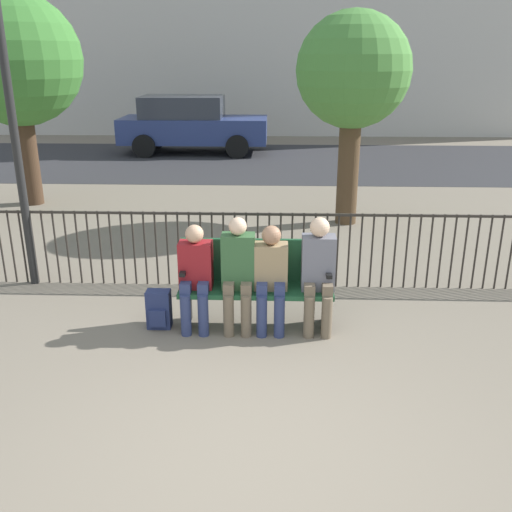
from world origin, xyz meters
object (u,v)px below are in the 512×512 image
at_px(seated_person_0, 195,272).
at_px(seated_person_3, 318,269).
at_px(parked_car_0, 191,124).
at_px(seated_person_2, 271,273).
at_px(lamp_post, 6,75).
at_px(tree_1, 353,74).
at_px(backpack, 159,310).
at_px(seated_person_1, 238,269).
at_px(park_bench, 256,281).
at_px(tree_0, 16,61).

bearing_deg(seated_person_0, seated_person_3, 0.25).
bearing_deg(parked_car_0, seated_person_2, -77.76).
bearing_deg(lamp_post, tree_1, 34.34).
relative_size(backpack, tree_1, 0.12).
height_order(seated_person_2, parked_car_0, parked_car_0).
height_order(seated_person_3, backpack, seated_person_3).
relative_size(seated_person_1, parked_car_0, 0.29).
xyz_separation_m(seated_person_1, parked_car_0, (-2.11, 11.28, 0.17)).
distance_m(seated_person_0, backpack, 0.59).
relative_size(tree_1, lamp_post, 0.89).
bearing_deg(tree_1, park_bench, -109.49).
distance_m(park_bench, parked_car_0, 11.39).
distance_m(seated_person_0, seated_person_2, 0.78).
relative_size(seated_person_0, seated_person_2, 1.00).
height_order(seated_person_1, seated_person_2, seated_person_1).
xyz_separation_m(seated_person_3, parked_car_0, (-2.93, 11.28, 0.16)).
height_order(seated_person_1, lamp_post, lamp_post).
bearing_deg(tree_0, seated_person_1, -50.25).
distance_m(tree_0, tree_1, 6.00).
xyz_separation_m(seated_person_1, seated_person_2, (0.34, -0.01, -0.04)).
relative_size(seated_person_2, tree_1, 0.33).
bearing_deg(park_bench, lamp_post, 159.93).
xyz_separation_m(seated_person_2, lamp_post, (-3.02, 1.18, 1.90)).
xyz_separation_m(seated_person_0, seated_person_3, (1.26, 0.01, 0.05)).
height_order(lamp_post, parked_car_0, lamp_post).
xyz_separation_m(tree_0, tree_1, (5.90, -1.11, -0.17)).
bearing_deg(seated_person_1, seated_person_2, -0.87).
height_order(seated_person_0, seated_person_3, seated_person_3).
relative_size(seated_person_1, seated_person_2, 1.07).
height_order(seated_person_0, backpack, seated_person_0).
bearing_deg(lamp_post, backpack, -32.76).
height_order(park_bench, seated_person_0, seated_person_0).
height_order(seated_person_1, seated_person_3, seated_person_3).
distance_m(seated_person_2, backpack, 1.26).
relative_size(seated_person_2, parked_car_0, 0.27).
bearing_deg(lamp_post, parked_car_0, 86.78).
relative_size(seated_person_0, backpack, 2.72).
distance_m(park_bench, tree_0, 7.10).
distance_m(seated_person_3, tree_1, 4.51).
bearing_deg(parked_car_0, tree_1, -62.84).
height_order(seated_person_2, lamp_post, lamp_post).
xyz_separation_m(seated_person_0, tree_1, (2.02, 4.09, 1.82)).
relative_size(seated_person_1, seated_person_3, 0.99).
bearing_deg(seated_person_3, lamp_post, 161.49).
distance_m(tree_0, lamp_post, 4.34).
xyz_separation_m(park_bench, tree_0, (-4.50, 5.06, 2.13)).
bearing_deg(seated_person_0, backpack, -179.58).
bearing_deg(tree_1, seated_person_2, -106.92).
bearing_deg(seated_person_3, seated_person_2, -179.35).
bearing_deg(tree_0, parked_car_0, 70.09).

